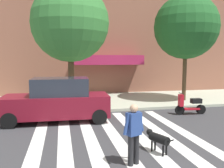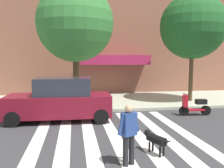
{
  "view_description": "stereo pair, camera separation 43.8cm",
  "coord_description": "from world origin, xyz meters",
  "px_view_note": "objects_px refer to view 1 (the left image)",
  "views": [
    {
      "loc": [
        -2.21,
        -0.95,
        2.81
      ],
      "look_at": [
        -0.4,
        7.33,
        1.9
      ],
      "focal_mm": 37.39,
      "sensor_mm": 36.0,
      "label": 1
    },
    {
      "loc": [
        -1.78,
        -1.03,
        2.81
      ],
      "look_at": [
        -0.4,
        7.33,
        1.9
      ],
      "focal_mm": 37.39,
      "sensor_mm": 36.0,
      "label": 2
    }
  ],
  "objects_px": {
    "parked_car_behind_first": "(58,101)",
    "parked_scooter": "(190,105)",
    "street_tree_nearest": "(70,23)",
    "street_tree_middle": "(186,27)",
    "pedestrian_dog_walker": "(134,131)",
    "dog_on_leash": "(158,138)"
  },
  "relations": [
    {
      "from": "street_tree_nearest",
      "to": "pedestrian_dog_walker",
      "type": "height_order",
      "value": "street_tree_nearest"
    },
    {
      "from": "parked_scooter",
      "to": "street_tree_nearest",
      "type": "distance_m",
      "value": 7.92
    },
    {
      "from": "street_tree_nearest",
      "to": "street_tree_middle",
      "type": "relative_size",
      "value": 1.03
    },
    {
      "from": "street_tree_nearest",
      "to": "pedestrian_dog_walker",
      "type": "distance_m",
      "value": 8.96
    },
    {
      "from": "parked_car_behind_first",
      "to": "parked_scooter",
      "type": "xyz_separation_m",
      "value": [
        6.58,
        -0.1,
        -0.46
      ]
    },
    {
      "from": "parked_car_behind_first",
      "to": "parked_scooter",
      "type": "distance_m",
      "value": 6.59
    },
    {
      "from": "street_tree_nearest",
      "to": "pedestrian_dog_walker",
      "type": "xyz_separation_m",
      "value": [
        1.27,
        -7.97,
        -3.9
      ]
    },
    {
      "from": "parked_car_behind_first",
      "to": "parked_scooter",
      "type": "height_order",
      "value": "parked_car_behind_first"
    },
    {
      "from": "parked_scooter",
      "to": "street_tree_middle",
      "type": "bearing_deg",
      "value": 66.09
    },
    {
      "from": "pedestrian_dog_walker",
      "to": "dog_on_leash",
      "type": "bearing_deg",
      "value": 32.88
    },
    {
      "from": "street_tree_middle",
      "to": "dog_on_leash",
      "type": "height_order",
      "value": "street_tree_middle"
    },
    {
      "from": "parked_scooter",
      "to": "dog_on_leash",
      "type": "distance_m",
      "value": 5.55
    },
    {
      "from": "parked_car_behind_first",
      "to": "street_tree_middle",
      "type": "height_order",
      "value": "street_tree_middle"
    },
    {
      "from": "parked_car_behind_first",
      "to": "parked_scooter",
      "type": "relative_size",
      "value": 2.88
    },
    {
      "from": "parked_scooter",
      "to": "street_tree_middle",
      "type": "height_order",
      "value": "street_tree_middle"
    },
    {
      "from": "street_tree_nearest",
      "to": "street_tree_middle",
      "type": "bearing_deg",
      "value": 0.14
    },
    {
      "from": "parked_scooter",
      "to": "dog_on_leash",
      "type": "bearing_deg",
      "value": -130.44
    },
    {
      "from": "parked_car_behind_first",
      "to": "pedestrian_dog_walker",
      "type": "distance_m",
      "value": 5.34
    },
    {
      "from": "street_tree_middle",
      "to": "dog_on_leash",
      "type": "relative_size",
      "value": 6.73
    },
    {
      "from": "street_tree_nearest",
      "to": "dog_on_leash",
      "type": "bearing_deg",
      "value": -73.13
    },
    {
      "from": "parked_scooter",
      "to": "street_tree_middle",
      "type": "xyz_separation_m",
      "value": [
        1.39,
        3.14,
        4.35
      ]
    },
    {
      "from": "parked_car_behind_first",
      "to": "street_tree_nearest",
      "type": "bearing_deg",
      "value": 76.15
    }
  ]
}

